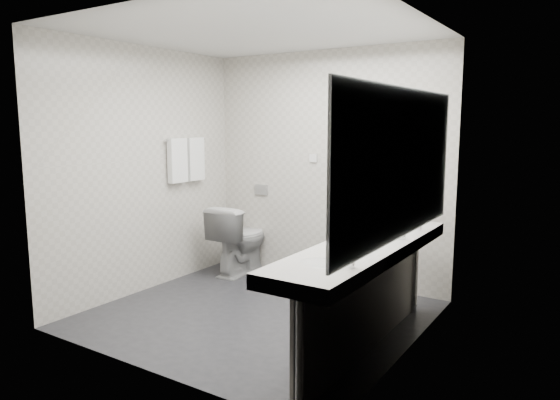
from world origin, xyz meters
The scene contains 32 objects.
floor centered at (0.00, 0.00, 0.00)m, with size 2.80×2.80×0.00m, color #242429.
ceiling centered at (0.00, 0.00, 2.50)m, with size 2.80×2.80×0.00m, color silver.
wall_back centered at (0.00, 1.30, 1.25)m, with size 2.80×2.80×0.00m, color beige.
wall_front centered at (0.00, -1.30, 1.25)m, with size 2.80×2.80×0.00m, color beige.
wall_left centered at (-1.40, 0.00, 1.25)m, with size 2.60×2.60×0.00m, color beige.
wall_right centered at (1.40, 0.00, 1.25)m, with size 2.60×2.60×0.00m, color beige.
vanity_counter centered at (1.12, -0.20, 0.80)m, with size 0.55×2.20×0.10m, color silver.
vanity_panel centered at (1.15, -0.20, 0.38)m, with size 0.03×2.15×0.75m, color gray.
vanity_post_near centered at (1.18, -1.24, 0.38)m, with size 0.06×0.06×0.75m, color silver.
vanity_post_far centered at (1.18, 0.84, 0.38)m, with size 0.06×0.06×0.75m, color silver.
mirror centered at (1.39, -0.20, 1.45)m, with size 0.02×2.20×1.05m, color #B2BCC6.
basin_near centered at (1.12, -0.85, 0.83)m, with size 0.40×0.31×0.05m, color silver.
basin_far centered at (1.12, 0.45, 0.83)m, with size 0.40×0.31×0.05m, color silver.
faucet_near centered at (1.32, -0.85, 0.92)m, with size 0.04×0.04×0.15m, color silver.
faucet_far centered at (1.32, 0.45, 0.92)m, with size 0.04×0.04×0.15m, color silver.
soap_bottle_a centered at (1.09, -0.20, 0.91)m, with size 0.05×0.05×0.12m, color white.
soap_bottle_b centered at (1.17, 0.00, 0.89)m, with size 0.07×0.07×0.08m, color white.
soap_bottle_c centered at (1.22, -0.33, 0.91)m, with size 0.05×0.05×0.13m, color white.
glass_left centered at (1.31, 0.08, 0.91)m, with size 0.06×0.06×0.11m, color silver.
glass_right centered at (1.22, 0.16, 0.90)m, with size 0.05×0.05×0.10m, color silver.
toilet centered at (-0.94, 0.98, 0.40)m, with size 0.45×0.79×0.80m, color silver.
flush_plate centered at (-0.85, 1.29, 0.95)m, with size 0.18×0.02×0.12m, color #B2B5BA.
pedal_bin centered at (0.14, 0.87, 0.13)m, with size 0.18×0.18×0.26m, color #B2B5BA.
bin_lid centered at (0.14, 0.87, 0.27)m, with size 0.18×0.18×0.01m, color #B2B5BA.
towel_rail centered at (-1.35, 0.55, 1.55)m, with size 0.02×0.02×0.62m, color silver.
towel_near centered at (-1.34, 0.41, 1.33)m, with size 0.07×0.24×0.48m, color white.
towel_far centered at (-1.34, 0.69, 1.33)m, with size 0.07×0.24×0.48m, color white.
dryer_cradle centered at (0.25, 1.27, 1.50)m, with size 0.10×0.04×0.14m, color gray.
dryer_barrel centered at (0.25, 1.20, 1.53)m, with size 0.08×0.08×0.14m, color gray.
dryer_cord centered at (0.25, 1.26, 1.25)m, with size 0.02×0.02×0.35m, color black.
switch_plate_a centered at (-0.15, 1.29, 1.35)m, with size 0.09×0.02×0.09m, color silver.
switch_plate_b centered at (0.55, 1.29, 1.35)m, with size 0.09×0.02×0.09m, color silver.
Camera 1 is at (2.60, -3.65, 1.73)m, focal length 32.87 mm.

